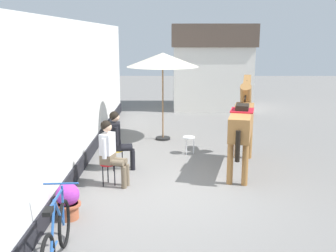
{
  "coord_description": "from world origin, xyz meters",
  "views": [
    {
      "loc": [
        -0.35,
        -7.71,
        3.09
      ],
      "look_at": [
        -0.4,
        1.2,
        1.05
      ],
      "focal_mm": 42.84,
      "sensor_mm": 36.0,
      "label": 1
    }
  ],
  "objects_px": {
    "seated_visitor_far": "(118,137)",
    "cafe_parasol": "(163,60)",
    "seated_visitor_near": "(111,150)",
    "leaning_bicycle": "(57,239)",
    "spare_stool_white": "(189,139)",
    "flower_planter_near": "(68,200)",
    "saddled_horse_center": "(242,120)"
  },
  "relations": [
    {
      "from": "seated_visitor_far",
      "to": "cafe_parasol",
      "type": "height_order",
      "value": "cafe_parasol"
    },
    {
      "from": "seated_visitor_near",
      "to": "seated_visitor_far",
      "type": "distance_m",
      "value": 1.02
    },
    {
      "from": "leaning_bicycle",
      "to": "spare_stool_white",
      "type": "bearing_deg",
      "value": 69.02
    },
    {
      "from": "seated_visitor_far",
      "to": "flower_planter_near",
      "type": "height_order",
      "value": "seated_visitor_far"
    },
    {
      "from": "leaning_bicycle",
      "to": "spare_stool_white",
      "type": "relative_size",
      "value": 3.83
    },
    {
      "from": "seated_visitor_far",
      "to": "flower_planter_near",
      "type": "xyz_separation_m",
      "value": [
        -0.55,
        -2.58,
        -0.44
      ]
    },
    {
      "from": "leaning_bicycle",
      "to": "seated_visitor_near",
      "type": "bearing_deg",
      "value": 84.13
    },
    {
      "from": "cafe_parasol",
      "to": "spare_stool_white",
      "type": "relative_size",
      "value": 5.61
    },
    {
      "from": "flower_planter_near",
      "to": "saddled_horse_center",
      "type": "bearing_deg",
      "value": 38.28
    },
    {
      "from": "flower_planter_near",
      "to": "leaning_bicycle",
      "type": "distance_m",
      "value": 1.44
    },
    {
      "from": "flower_planter_near",
      "to": "spare_stool_white",
      "type": "bearing_deg",
      "value": 60.02
    },
    {
      "from": "seated_visitor_near",
      "to": "saddled_horse_center",
      "type": "relative_size",
      "value": 0.47
    },
    {
      "from": "seated_visitor_far",
      "to": "leaning_bicycle",
      "type": "relative_size",
      "value": 0.79
    },
    {
      "from": "seated_visitor_near",
      "to": "spare_stool_white",
      "type": "height_order",
      "value": "seated_visitor_near"
    },
    {
      "from": "seated_visitor_near",
      "to": "cafe_parasol",
      "type": "bearing_deg",
      "value": 75.07
    },
    {
      "from": "saddled_horse_center",
      "to": "leaning_bicycle",
      "type": "relative_size",
      "value": 1.67
    },
    {
      "from": "seated_visitor_far",
      "to": "spare_stool_white",
      "type": "distance_m",
      "value": 2.16
    },
    {
      "from": "seated_visitor_near",
      "to": "spare_stool_white",
      "type": "relative_size",
      "value": 3.02
    },
    {
      "from": "leaning_bicycle",
      "to": "cafe_parasol",
      "type": "relative_size",
      "value": 0.68
    },
    {
      "from": "spare_stool_white",
      "to": "seated_visitor_far",
      "type": "bearing_deg",
      "value": -142.63
    },
    {
      "from": "seated_visitor_near",
      "to": "saddled_horse_center",
      "type": "xyz_separation_m",
      "value": [
        2.9,
        1.12,
        0.38
      ]
    },
    {
      "from": "seated_visitor_near",
      "to": "flower_planter_near",
      "type": "relative_size",
      "value": 2.17
    },
    {
      "from": "seated_visitor_near",
      "to": "spare_stool_white",
      "type": "bearing_deg",
      "value": 53.24
    },
    {
      "from": "flower_planter_near",
      "to": "leaning_bicycle",
      "type": "bearing_deg",
      "value": -81.84
    },
    {
      "from": "seated_visitor_far",
      "to": "cafe_parasol",
      "type": "distance_m",
      "value": 3.34
    },
    {
      "from": "cafe_parasol",
      "to": "flower_planter_near",
      "type": "bearing_deg",
      "value": -105.86
    },
    {
      "from": "seated_visitor_near",
      "to": "flower_planter_near",
      "type": "height_order",
      "value": "seated_visitor_near"
    },
    {
      "from": "seated_visitor_far",
      "to": "cafe_parasol",
      "type": "relative_size",
      "value": 0.54
    },
    {
      "from": "seated_visitor_far",
      "to": "seated_visitor_near",
      "type": "bearing_deg",
      "value": -92.0
    },
    {
      "from": "saddled_horse_center",
      "to": "spare_stool_white",
      "type": "relative_size",
      "value": 6.4
    },
    {
      "from": "seated_visitor_far",
      "to": "leaning_bicycle",
      "type": "bearing_deg",
      "value": -94.89
    },
    {
      "from": "leaning_bicycle",
      "to": "cafe_parasol",
      "type": "distance_m",
      "value": 7.18
    }
  ]
}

